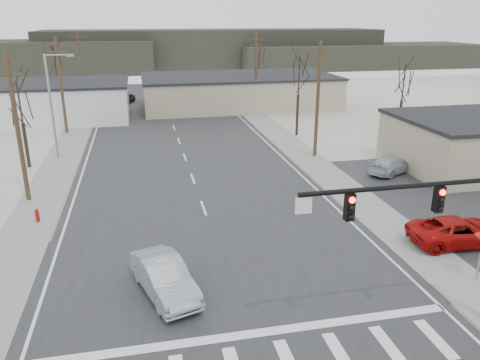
{
  "coord_description": "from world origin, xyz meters",
  "views": [
    {
      "loc": [
        -3.64,
        -20.17,
        11.88
      ],
      "look_at": [
        1.97,
        5.78,
        2.6
      ],
      "focal_mm": 35.0,
      "sensor_mm": 36.0,
      "label": 1
    }
  ],
  "objects_px": {
    "fire_hydrant": "(37,215)",
    "sedan_crossing": "(164,277)",
    "car_far_a": "(180,96)",
    "car_parked_red": "(458,231)",
    "car_far_b": "(128,98)",
    "traffic_signal_mast": "(461,220)",
    "car_parked_silver": "(392,165)"
  },
  "relations": [
    {
      "from": "fire_hydrant",
      "to": "car_parked_red",
      "type": "relative_size",
      "value": 0.16
    },
    {
      "from": "traffic_signal_mast",
      "to": "sedan_crossing",
      "type": "bearing_deg",
      "value": 156.99
    },
    {
      "from": "car_far_a",
      "to": "car_far_b",
      "type": "bearing_deg",
      "value": -20.48
    },
    {
      "from": "car_far_b",
      "to": "car_parked_red",
      "type": "xyz_separation_m",
      "value": [
        18.21,
        -50.0,
        0.12
      ]
    },
    {
      "from": "sedan_crossing",
      "to": "car_far_b",
      "type": "relative_size",
      "value": 1.37
    },
    {
      "from": "sedan_crossing",
      "to": "car_parked_silver",
      "type": "height_order",
      "value": "sedan_crossing"
    },
    {
      "from": "sedan_crossing",
      "to": "car_far_b",
      "type": "distance_m",
      "value": 51.58
    },
    {
      "from": "sedan_crossing",
      "to": "traffic_signal_mast",
      "type": "bearing_deg",
      "value": -40.37
    },
    {
      "from": "sedan_crossing",
      "to": "car_parked_red",
      "type": "height_order",
      "value": "sedan_crossing"
    },
    {
      "from": "fire_hydrant",
      "to": "car_parked_red",
      "type": "bearing_deg",
      "value": -19.08
    },
    {
      "from": "traffic_signal_mast",
      "to": "car_parked_silver",
      "type": "distance_m",
      "value": 20.28
    },
    {
      "from": "fire_hydrant",
      "to": "car_far_b",
      "type": "height_order",
      "value": "car_far_b"
    },
    {
      "from": "car_far_b",
      "to": "car_parked_red",
      "type": "height_order",
      "value": "car_parked_red"
    },
    {
      "from": "car_far_a",
      "to": "car_parked_silver",
      "type": "relative_size",
      "value": 0.97
    },
    {
      "from": "car_far_b",
      "to": "car_parked_red",
      "type": "bearing_deg",
      "value": -51.92
    },
    {
      "from": "traffic_signal_mast",
      "to": "sedan_crossing",
      "type": "xyz_separation_m",
      "value": [
        -10.98,
        4.67,
        -3.81
      ]
    },
    {
      "from": "car_far_a",
      "to": "car_parked_red",
      "type": "height_order",
      "value": "car_parked_red"
    },
    {
      "from": "fire_hydrant",
      "to": "car_far_a",
      "type": "relative_size",
      "value": 0.19
    },
    {
      "from": "car_far_b",
      "to": "traffic_signal_mast",
      "type": "bearing_deg",
      "value": -58.75
    },
    {
      "from": "car_far_b",
      "to": "car_parked_red",
      "type": "distance_m",
      "value": 53.22
    },
    {
      "from": "car_far_a",
      "to": "fire_hydrant",
      "type": "bearing_deg",
      "value": 50.35
    },
    {
      "from": "traffic_signal_mast",
      "to": "sedan_crossing",
      "type": "distance_m",
      "value": 12.53
    },
    {
      "from": "car_parked_red",
      "to": "traffic_signal_mast",
      "type": "bearing_deg",
      "value": 144.56
    },
    {
      "from": "car_parked_red",
      "to": "car_far_b",
      "type": "bearing_deg",
      "value": 23.71
    },
    {
      "from": "car_far_a",
      "to": "car_far_b",
      "type": "relative_size",
      "value": 1.25
    },
    {
      "from": "car_parked_red",
      "to": "fire_hydrant",
      "type": "bearing_deg",
      "value": 74.62
    },
    {
      "from": "fire_hydrant",
      "to": "car_parked_red",
      "type": "xyz_separation_m",
      "value": [
        23.14,
        -8.0,
        0.33
      ]
    },
    {
      "from": "sedan_crossing",
      "to": "car_parked_silver",
      "type": "relative_size",
      "value": 1.06
    },
    {
      "from": "car_parked_silver",
      "to": "car_far_b",
      "type": "bearing_deg",
      "value": 0.9
    },
    {
      "from": "car_parked_red",
      "to": "car_parked_silver",
      "type": "xyz_separation_m",
      "value": [
        2.8,
        12.08,
        -0.07
      ]
    },
    {
      "from": "fire_hydrant",
      "to": "sedan_crossing",
      "type": "xyz_separation_m",
      "value": [
        7.11,
        -9.54,
        0.41
      ]
    },
    {
      "from": "car_far_a",
      "to": "car_parked_red",
      "type": "xyz_separation_m",
      "value": [
        10.5,
        -50.35,
        0.08
      ]
    }
  ]
}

